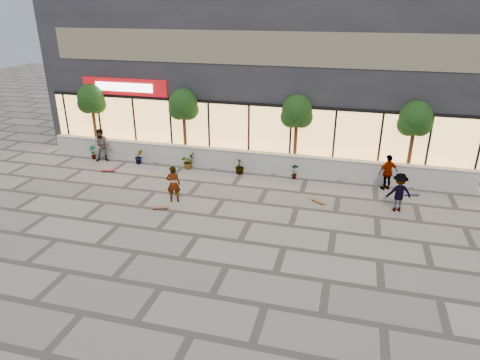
% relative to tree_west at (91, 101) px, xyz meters
% --- Properties ---
extents(ground, '(80.00, 80.00, 0.00)m').
position_rel_tree_west_xyz_m(ground, '(9.00, -7.70, -2.99)').
color(ground, '#9D9388').
rests_on(ground, ground).
extents(planter_wall, '(22.00, 0.42, 1.04)m').
position_rel_tree_west_xyz_m(planter_wall, '(9.00, -0.70, -2.46)').
color(planter_wall, beige).
rests_on(planter_wall, ground).
extents(retail_building, '(24.00, 9.17, 8.50)m').
position_rel_tree_west_xyz_m(retail_building, '(9.00, 4.79, 1.26)').
color(retail_building, '#26252A').
rests_on(retail_building, ground).
extents(shrub_a, '(0.43, 0.29, 0.81)m').
position_rel_tree_west_xyz_m(shrub_a, '(0.50, -1.25, -2.58)').
color(shrub_a, '#183812').
rests_on(shrub_a, ground).
extents(shrub_b, '(0.57, 0.57, 0.81)m').
position_rel_tree_west_xyz_m(shrub_b, '(3.30, -1.25, -2.58)').
color(shrub_b, '#183812').
rests_on(shrub_b, ground).
extents(shrub_c, '(0.68, 0.77, 0.81)m').
position_rel_tree_west_xyz_m(shrub_c, '(6.10, -1.25, -2.58)').
color(shrub_c, '#183812').
rests_on(shrub_c, ground).
extents(shrub_d, '(0.64, 0.64, 0.81)m').
position_rel_tree_west_xyz_m(shrub_d, '(8.90, -1.25, -2.58)').
color(shrub_d, '#183812').
rests_on(shrub_d, ground).
extents(shrub_e, '(0.46, 0.35, 0.81)m').
position_rel_tree_west_xyz_m(shrub_e, '(11.70, -1.25, -2.58)').
color(shrub_e, '#183812').
rests_on(shrub_e, ground).
extents(tree_west, '(1.60, 1.50, 3.92)m').
position_rel_tree_west_xyz_m(tree_west, '(0.00, 0.00, 0.00)').
color(tree_west, '#4F2C1C').
rests_on(tree_west, ground).
extents(tree_midwest, '(1.60, 1.50, 3.92)m').
position_rel_tree_west_xyz_m(tree_midwest, '(5.50, 0.00, 0.00)').
color(tree_midwest, '#4F2C1C').
rests_on(tree_midwest, ground).
extents(tree_mideast, '(1.60, 1.50, 3.92)m').
position_rel_tree_west_xyz_m(tree_mideast, '(11.50, 0.00, 0.00)').
color(tree_mideast, '#4F2C1C').
rests_on(tree_mideast, ground).
extents(tree_east, '(1.60, 1.50, 3.92)m').
position_rel_tree_west_xyz_m(tree_east, '(17.00, 0.00, 0.00)').
color(tree_east, '#4F2C1C').
rests_on(tree_east, ground).
extents(skater_center, '(0.69, 0.54, 1.64)m').
position_rel_tree_west_xyz_m(skater_center, '(6.99, -5.16, -2.16)').
color(skater_center, white).
rests_on(skater_center, ground).
extents(skater_left, '(1.07, 0.95, 1.81)m').
position_rel_tree_west_xyz_m(skater_left, '(1.24, -1.40, -2.08)').
color(skater_left, '#938E5E').
rests_on(skater_left, ground).
extents(skater_right_near, '(1.06, 0.88, 1.69)m').
position_rel_tree_west_xyz_m(skater_right_near, '(16.00, -1.40, -2.14)').
color(skater_right_near, white).
rests_on(skater_right_near, ground).
extents(skater_right_far, '(1.21, 0.90, 1.66)m').
position_rel_tree_west_xyz_m(skater_right_far, '(16.32, -3.59, -2.15)').
color(skater_right_far, maroon).
rests_on(skater_right_far, ground).
extents(skateboard_center, '(0.73, 0.39, 0.09)m').
position_rel_tree_west_xyz_m(skateboard_center, '(6.71, -6.02, -2.91)').
color(skateboard_center, brown).
rests_on(skateboard_center, ground).
extents(skateboard_left, '(0.77, 0.36, 0.09)m').
position_rel_tree_west_xyz_m(skateboard_left, '(2.29, -2.74, -2.91)').
color(skateboard_left, red).
rests_on(skateboard_left, ground).
extents(skateboard_right_near, '(0.72, 0.57, 0.09)m').
position_rel_tree_west_xyz_m(skateboard_right_near, '(13.09, -3.66, -2.91)').
color(skateboard_right_near, brown).
rests_on(skateboard_right_near, ground).
extents(skateboard_right_far, '(0.79, 0.37, 0.09)m').
position_rel_tree_west_xyz_m(skateboard_right_far, '(17.07, -1.83, -2.91)').
color(skateboard_right_far, '#4C447E').
rests_on(skateboard_right_far, ground).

